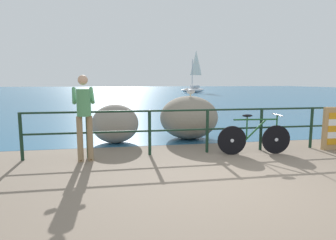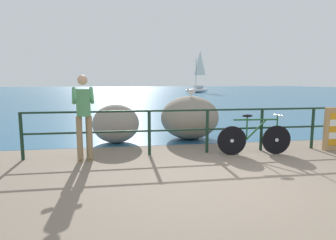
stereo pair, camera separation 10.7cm
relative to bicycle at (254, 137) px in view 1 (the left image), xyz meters
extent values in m
cube|color=#756656|center=(-1.01, 18.19, -0.44)|extent=(120.00, 120.00, 0.10)
cube|color=#285B7F|center=(-1.01, 46.25, -0.39)|extent=(120.00, 90.00, 0.01)
cylinder|color=black|center=(-5.05, 0.35, 0.12)|extent=(0.07, 0.07, 1.02)
cylinder|color=black|center=(-3.70, 0.35, 0.12)|extent=(0.07, 0.07, 1.02)
cylinder|color=black|center=(-2.35, 0.35, 0.12)|extent=(0.07, 0.07, 1.02)
cylinder|color=black|center=(-1.01, 0.35, 0.12)|extent=(0.07, 0.07, 1.02)
cylinder|color=black|center=(0.34, 0.35, 0.12)|extent=(0.07, 0.07, 1.02)
cylinder|color=black|center=(1.69, 0.35, 0.12)|extent=(0.07, 0.07, 1.02)
cylinder|color=black|center=(-1.01, 0.35, 0.61)|extent=(8.08, 0.04, 0.04)
cylinder|color=black|center=(-1.01, 0.35, 0.16)|extent=(8.08, 0.04, 0.04)
cylinder|color=black|center=(-0.52, 0.04, -0.06)|extent=(0.66, 0.09, 0.66)
cylinder|color=#B7BCC6|center=(-0.52, 0.04, -0.06)|extent=(0.08, 0.06, 0.08)
cylinder|color=black|center=(0.51, -0.04, -0.06)|extent=(0.66, 0.09, 0.66)
cylinder|color=#B7BCC6|center=(0.51, -0.04, -0.06)|extent=(0.08, 0.06, 0.08)
cylinder|color=#194C23|center=(0.00, 0.00, 0.41)|extent=(0.99, 0.11, 0.04)
cylinder|color=#194C23|center=(0.02, 0.00, 0.18)|extent=(0.50, 0.08, 0.50)
cylinder|color=#194C23|center=(-0.19, 0.01, 0.21)|extent=(0.03, 0.03, 0.53)
ellipsoid|color=black|center=(-0.19, 0.01, 0.50)|extent=(0.25, 0.12, 0.06)
cylinder|color=#194C23|center=(0.51, -0.04, 0.23)|extent=(0.03, 0.03, 0.57)
cylinder|color=#B7BCC6|center=(0.51, -0.04, 0.51)|extent=(0.06, 0.48, 0.03)
cylinder|color=#8C7251|center=(-3.83, 0.04, 0.09)|extent=(0.12, 0.12, 0.95)
ellipsoid|color=#513319|center=(-3.83, 0.10, -0.35)|extent=(0.14, 0.27, 0.08)
cylinder|color=#8C7251|center=(-3.63, 0.06, 0.09)|extent=(0.12, 0.12, 0.95)
ellipsoid|color=#513319|center=(-3.64, 0.12, -0.35)|extent=(0.14, 0.27, 0.08)
cylinder|color=#4C8C59|center=(-3.73, 0.05, 0.84)|extent=(0.28, 0.28, 0.55)
sphere|color=tan|center=(-3.73, 0.05, 1.29)|extent=(0.20, 0.20, 0.20)
cylinder|color=#4C8C59|center=(-3.94, 0.26, 0.97)|extent=(0.15, 0.52, 0.34)
cylinder|color=#4C8C59|center=(-3.58, 0.31, 0.97)|extent=(0.15, 0.52, 0.34)
ellipsoid|color=gray|center=(-1.03, 2.01, 0.23)|extent=(1.67, 1.57, 1.24)
ellipsoid|color=gray|center=(-3.13, 1.78, 0.13)|extent=(1.25, 0.98, 1.04)
cylinder|color=gold|center=(-1.03, 1.92, 0.88)|extent=(0.01, 0.01, 0.06)
cylinder|color=gold|center=(-1.00, 1.95, 0.88)|extent=(0.01, 0.01, 0.06)
ellipsoid|color=white|center=(-1.01, 1.93, 0.97)|extent=(0.27, 0.25, 0.13)
ellipsoid|color=#9E9EA3|center=(-1.00, 1.92, 1.00)|extent=(0.26, 0.25, 0.06)
sphere|color=white|center=(-1.10, 2.01, 1.04)|extent=(0.08, 0.08, 0.08)
cone|color=gold|center=(-1.14, 2.04, 1.04)|extent=(0.05, 0.05, 0.02)
ellipsoid|color=white|center=(8.00, 35.43, -0.03)|extent=(4.52, 3.12, 0.70)
cube|color=silver|center=(8.26, 35.57, 0.50)|extent=(1.52, 1.29, 0.36)
cylinder|color=#B2B2B7|center=(7.82, 35.34, 2.42)|extent=(0.10, 0.10, 4.20)
pyramid|color=white|center=(8.49, 35.68, 3.99)|extent=(1.46, 0.77, 3.57)
camera|label=1|loc=(-3.04, -5.93, 1.26)|focal=30.50mm
camera|label=2|loc=(-2.93, -5.95, 1.26)|focal=30.50mm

